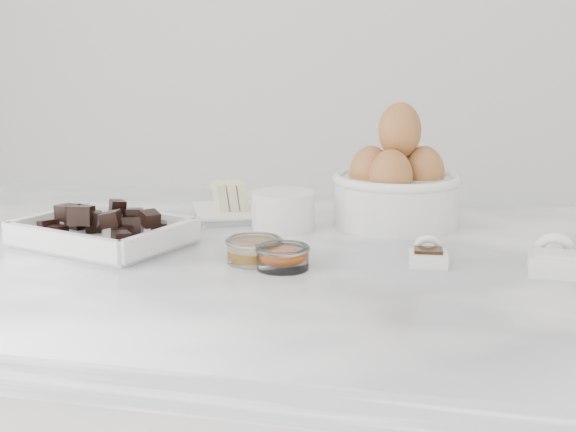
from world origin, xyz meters
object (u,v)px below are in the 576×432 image
object	(u,v)px
egg_bowl	(396,186)
vanilla_spoon	(428,255)
chocolate_dish	(103,228)
butter_plate	(237,206)
sugar_ramekin	(283,209)
zest_bowl	(283,256)
salt_spoon	(555,260)
honey_bowl	(254,250)

from	to	relation	value
egg_bowl	vanilla_spoon	distance (m)	0.22
chocolate_dish	egg_bowl	distance (m)	0.43
butter_plate	egg_bowl	xyz separation A→B (m)	(0.25, 0.00, 0.04)
vanilla_spoon	chocolate_dish	bearing A→B (deg)	-179.57
sugar_ramekin	zest_bowl	bearing A→B (deg)	-76.71
salt_spoon	vanilla_spoon	bearing A→B (deg)	179.16
butter_plate	vanilla_spoon	size ratio (longest dim) A/B	2.90
vanilla_spoon	salt_spoon	world-z (taller)	salt_spoon
butter_plate	salt_spoon	distance (m)	0.50
chocolate_dish	salt_spoon	world-z (taller)	chocolate_dish
vanilla_spoon	butter_plate	bearing A→B (deg)	146.42
sugar_ramekin	egg_bowl	world-z (taller)	egg_bowl
butter_plate	honey_bowl	distance (m)	0.26
salt_spoon	egg_bowl	bearing A→B (deg)	135.24
chocolate_dish	honey_bowl	distance (m)	0.22
zest_bowl	vanilla_spoon	bearing A→B (deg)	19.86
zest_bowl	vanilla_spoon	distance (m)	0.18
chocolate_dish	zest_bowl	world-z (taller)	chocolate_dish
egg_bowl	sugar_ramekin	bearing A→B (deg)	-158.21
chocolate_dish	egg_bowl	bearing A→B (deg)	29.28
sugar_ramekin	salt_spoon	world-z (taller)	sugar_ramekin
chocolate_dish	butter_plate	world-z (taller)	same
honey_bowl	salt_spoon	xyz separation A→B (m)	(0.36, 0.04, -0.00)
butter_plate	zest_bowl	size ratio (longest dim) A/B	2.61
butter_plate	vanilla_spoon	xyz separation A→B (m)	(0.31, -0.20, -0.01)
chocolate_dish	butter_plate	xyz separation A→B (m)	(0.13, 0.21, -0.01)
chocolate_dish	vanilla_spoon	xyz separation A→B (m)	(0.43, 0.00, -0.01)
sugar_ramekin	honey_bowl	bearing A→B (deg)	-87.95
egg_bowl	salt_spoon	distance (m)	0.30
egg_bowl	honey_bowl	xyz separation A→B (m)	(-0.15, -0.24, -0.04)
sugar_ramekin	egg_bowl	bearing A→B (deg)	21.79
egg_bowl	salt_spoon	world-z (taller)	egg_bowl
butter_plate	salt_spoon	xyz separation A→B (m)	(0.45, -0.20, -0.00)
sugar_ramekin	salt_spoon	distance (m)	0.39
egg_bowl	salt_spoon	bearing A→B (deg)	-44.76
honey_bowl	zest_bowl	xyz separation A→B (m)	(0.04, -0.02, -0.00)
sugar_ramekin	salt_spoon	bearing A→B (deg)	-21.56
butter_plate	zest_bowl	xyz separation A→B (m)	(0.14, -0.26, -0.00)
zest_bowl	vanilla_spoon	world-z (taller)	vanilla_spoon
chocolate_dish	zest_bowl	bearing A→B (deg)	-12.40
salt_spoon	sugar_ramekin	bearing A→B (deg)	158.44
zest_bowl	vanilla_spoon	size ratio (longest dim) A/B	1.11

